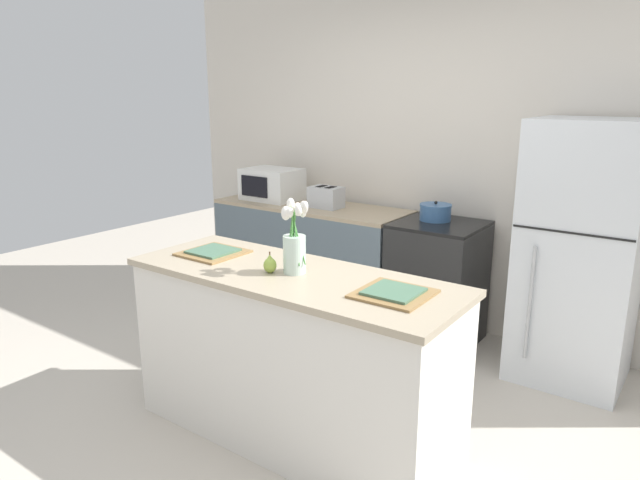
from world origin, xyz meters
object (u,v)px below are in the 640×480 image
object	(u,v)px
toaster	(326,197)
pear_figurine	(270,264)
cooking_pot	(435,212)
stove_range	(437,283)
flower_vase	(295,243)
microwave	(272,184)
plate_setting_left	(213,252)
plate_setting_right	(394,293)
refrigerator	(580,254)

from	to	relation	value
toaster	pear_figurine	bearing A→B (deg)	-63.92
pear_figurine	cooking_pot	xyz separation A→B (m)	(0.12, 1.72, -0.01)
stove_range	pear_figurine	xyz separation A→B (m)	(-0.19, -1.66, 0.52)
flower_vase	microwave	world-z (taller)	flower_vase
pear_figurine	plate_setting_left	bearing A→B (deg)	171.35
plate_setting_right	toaster	world-z (taller)	toaster
stove_range	refrigerator	size ratio (longest dim) A/B	0.54
refrigerator	microwave	distance (m)	2.54
refrigerator	toaster	size ratio (longest dim) A/B	6.00
toaster	cooking_pot	world-z (taller)	toaster
refrigerator	plate_setting_left	bearing A→B (deg)	-135.80
pear_figurine	plate_setting_left	xyz separation A→B (m)	(-0.49, 0.07, -0.03)
refrigerator	flower_vase	world-z (taller)	refrigerator
refrigerator	plate_setting_left	distance (m)	2.28
plate_setting_left	cooking_pot	world-z (taller)	cooking_pot
cooking_pot	stove_range	bearing A→B (deg)	-41.84
plate_setting_right	cooking_pot	size ratio (longest dim) A/B	1.39
pear_figurine	cooking_pot	world-z (taller)	cooking_pot
refrigerator	cooking_pot	xyz separation A→B (m)	(-1.02, 0.06, 0.14)
flower_vase	plate_setting_left	distance (m)	0.61
stove_range	pear_figurine	bearing A→B (deg)	-96.58
refrigerator	plate_setting_left	world-z (taller)	refrigerator
cooking_pot	toaster	bearing A→B (deg)	-175.02
pear_figurine	refrigerator	bearing A→B (deg)	55.49
refrigerator	cooking_pot	world-z (taller)	refrigerator
plate_setting_right	flower_vase	bearing A→B (deg)	-179.82
stove_range	refrigerator	xyz separation A→B (m)	(0.95, 0.00, 0.38)
pear_figurine	plate_setting_right	bearing A→B (deg)	6.32
stove_range	plate_setting_left	bearing A→B (deg)	-113.24
flower_vase	plate_setting_right	bearing A→B (deg)	0.18
stove_range	pear_figurine	size ratio (longest dim) A/B	8.27
refrigerator	plate_setting_left	xyz separation A→B (m)	(-1.63, -1.59, 0.11)
pear_figurine	cooking_pot	size ratio (longest dim) A/B	0.47
stove_range	microwave	distance (m)	1.69
refrigerator	toaster	distance (m)	1.95
flower_vase	toaster	xyz separation A→B (m)	(-0.91, 1.57, -0.09)
toaster	microwave	size ratio (longest dim) A/B	0.58
flower_vase	refrigerator	bearing A→B (deg)	56.84
cooking_pot	microwave	distance (m)	1.52
pear_figurine	plate_setting_right	world-z (taller)	pear_figurine
refrigerator	microwave	bearing A→B (deg)	-179.97
microwave	refrigerator	bearing A→B (deg)	0.03
plate_setting_right	toaster	bearing A→B (deg)	133.29
refrigerator	cooking_pot	size ratio (longest dim) A/B	7.19
flower_vase	plate_setting_right	size ratio (longest dim) A/B	1.17
flower_vase	plate_setting_right	distance (m)	0.59
refrigerator	plate_setting_left	size ratio (longest dim) A/B	5.18
plate_setting_left	microwave	size ratio (longest dim) A/B	0.68
pear_figurine	microwave	world-z (taller)	microwave
toaster	microwave	distance (m)	0.59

